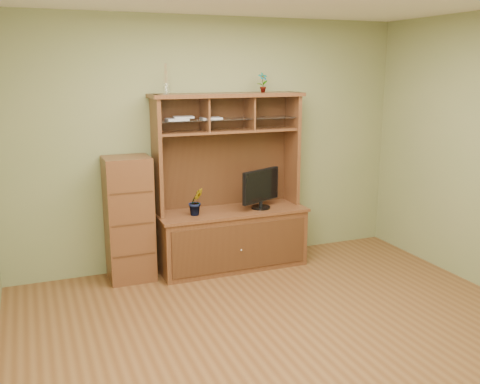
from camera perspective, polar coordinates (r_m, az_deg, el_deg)
room at (r=4.11m, az=6.06°, el=1.71°), size 4.54×4.04×2.74m
media_hutch at (r=5.88m, az=-1.01°, el=-3.06°), size 1.66×0.61×1.90m
monitor at (r=5.84m, az=2.24°, el=0.42°), size 0.51×0.27×0.43m
orchid_plant at (r=5.60m, az=-4.71°, el=-1.02°), size 0.18×0.15×0.29m
top_plant at (r=5.88m, az=2.45°, el=11.60°), size 0.12×0.09×0.21m
reed_diffuser at (r=5.53m, az=-7.91°, el=11.53°), size 0.06×0.06×0.30m
magazines at (r=5.61m, az=-5.34°, el=7.84°), size 0.59×0.18×0.04m
side_cabinet at (r=5.61m, az=-11.75°, el=-2.83°), size 0.46×0.42×1.29m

